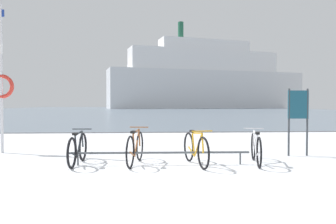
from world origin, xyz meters
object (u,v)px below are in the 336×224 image
at_px(bicycle_3, 256,148).
at_px(rescue_post, 1,82).
at_px(bicycle_0, 78,149).
at_px(bicycle_1, 135,148).
at_px(ferry_ship, 207,80).
at_px(info_sign, 298,111).
at_px(bicycle_2, 196,149).

relative_size(bicycle_3, rescue_post, 0.40).
distance_m(bicycle_0, bicycle_1, 1.32).
bearing_deg(rescue_post, bicycle_3, -17.18).
bearing_deg(bicycle_1, ferry_ship, 78.72).
height_order(info_sign, rescue_post, rescue_post).
bearing_deg(bicycle_2, bicycle_1, 172.09).
xyz_separation_m(bicycle_1, bicycle_3, (2.80, -0.09, -0.02)).
height_order(bicycle_1, rescue_post, rescue_post).
xyz_separation_m(bicycle_2, ferry_ship, (15.69, 85.74, 7.70)).
distance_m(info_sign, rescue_post, 8.25).
bearing_deg(ferry_ship, rescue_post, -104.04).
height_order(rescue_post, ferry_ship, ferry_ship).
bearing_deg(bicycle_3, bicycle_0, 177.89).
height_order(bicycle_1, ferry_ship, ferry_ship).
xyz_separation_m(bicycle_3, ferry_ship, (14.26, 85.64, 7.70)).
height_order(bicycle_3, ferry_ship, ferry_ship).
bearing_deg(bicycle_0, bicycle_3, -2.11).
relative_size(bicycle_2, rescue_post, 0.41).
xyz_separation_m(bicycle_2, rescue_post, (-5.22, 2.15, 1.64)).
xyz_separation_m(bicycle_0, rescue_post, (-2.53, 1.91, 1.66)).
distance_m(bicycle_2, info_sign, 3.25).
xyz_separation_m(bicycle_0, info_sign, (5.62, 0.91, 0.85)).
distance_m(bicycle_1, info_sign, 4.48).
bearing_deg(bicycle_3, ferry_ship, 80.55).
bearing_deg(bicycle_2, rescue_post, 157.59).
bearing_deg(rescue_post, bicycle_0, -37.01).
bearing_deg(ferry_ship, bicycle_0, -102.13).
relative_size(bicycle_1, rescue_post, 0.41).
distance_m(bicycle_2, ferry_ship, 87.50).
height_order(bicycle_1, bicycle_3, bicycle_1).
bearing_deg(ferry_ship, bicycle_1, -101.28).
relative_size(bicycle_2, ferry_ship, 0.03).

